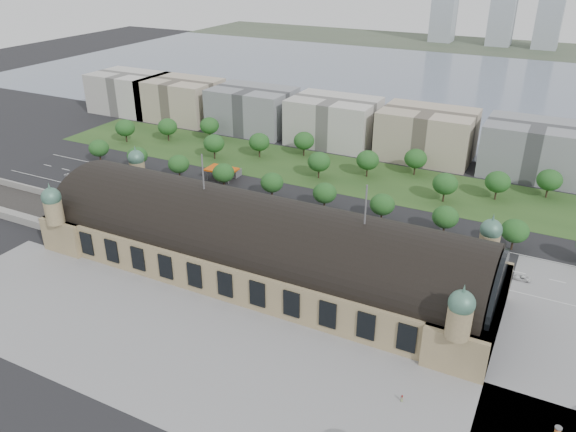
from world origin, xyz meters
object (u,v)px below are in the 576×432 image
at_px(petrol_station, 228,171).
at_px(bus_east, 323,239).
at_px(traffic_car_5, 403,233).
at_px(traffic_car_6, 522,278).
at_px(traffic_car_4, 322,241).
at_px(parked_car_2, 191,213).
at_px(advertising_column, 557,432).
at_px(pedestrian_0, 402,398).
at_px(bus_west, 291,232).
at_px(parked_car_3, 144,205).
at_px(parked_car_4, 204,221).
at_px(parked_car_1, 179,210).
at_px(bus_mid, 327,237).
at_px(parked_car_5, 239,224).
at_px(parked_car_0, 168,210).
at_px(traffic_car_0, 68,175).
at_px(traffic_car_3, 218,191).
at_px(parked_car_6, 195,219).

height_order(petrol_station, bus_east, petrol_station).
height_order(traffic_car_5, traffic_car_6, traffic_car_6).
bearing_deg(traffic_car_4, bus_east, 73.09).
bearing_deg(traffic_car_4, petrol_station, -122.36).
height_order(traffic_car_4, parked_car_2, parked_car_2).
relative_size(advertising_column, pedestrian_0, 1.68).
bearing_deg(traffic_car_5, traffic_car_6, -109.52).
xyz_separation_m(petrol_station, traffic_car_5, (88.48, -18.26, -2.31)).
bearing_deg(parked_car_2, bus_west, 52.72).
distance_m(parked_car_3, bus_east, 78.11).
bearing_deg(parked_car_4, bus_east, 72.50).
bearing_deg(parked_car_1, parked_car_4, 36.44).
relative_size(traffic_car_5, parked_car_1, 0.78).
bearing_deg(bus_west, bus_mid, -81.92).
bearing_deg(petrol_station, advertising_column, -33.34).
bearing_deg(bus_west, parked_car_5, 97.01).
bearing_deg(bus_mid, parked_car_0, 97.02).
bearing_deg(petrol_station, traffic_car_0, -153.85).
bearing_deg(parked_car_1, bus_mid, 54.49).
relative_size(traffic_car_0, traffic_car_5, 1.04).
relative_size(petrol_station, parked_car_2, 2.66).
xyz_separation_m(parked_car_1, parked_car_4, (14.64, -3.87, -0.05)).
bearing_deg(pedestrian_0, traffic_car_0, 179.49).
bearing_deg(traffic_car_3, traffic_car_6, -101.09).
distance_m(petrol_station, parked_car_6, 46.27).
height_order(parked_car_0, parked_car_2, parked_car_2).
xyz_separation_m(bus_west, pedestrian_0, (60.82, -62.56, -0.58)).
bearing_deg(parked_car_1, parked_car_2, 51.26).
xyz_separation_m(traffic_car_0, parked_car_5, (97.27, -7.53, 0.11)).
relative_size(traffic_car_0, bus_west, 0.38).
distance_m(traffic_car_0, bus_east, 131.82).
bearing_deg(traffic_car_3, parked_car_1, 166.76).
bearing_deg(bus_west, bus_east, -88.35).
distance_m(parked_car_1, parked_car_3, 15.86).
relative_size(parked_car_4, parked_car_5, 0.69).
distance_m(traffic_car_0, bus_west, 118.73).
distance_m(bus_west, bus_mid, 14.08).
relative_size(traffic_car_6, pedestrian_0, 2.92).
bearing_deg(traffic_car_6, parked_car_3, -84.65).
bearing_deg(bus_east, advertising_column, -127.94).
bearing_deg(bus_mid, parked_car_3, 97.37).
bearing_deg(parked_car_2, petrol_station, 152.11).
height_order(parked_car_5, parked_car_6, same).
height_order(traffic_car_0, traffic_car_5, traffic_car_0).
relative_size(traffic_car_5, parked_car_2, 0.74).
bearing_deg(parked_car_3, advertising_column, 41.68).
height_order(traffic_car_0, traffic_car_6, traffic_car_6).
distance_m(parked_car_4, bus_mid, 49.23).
xyz_separation_m(parked_car_4, parked_car_5, (13.33, 3.87, 0.15)).
height_order(traffic_car_5, advertising_column, advertising_column).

